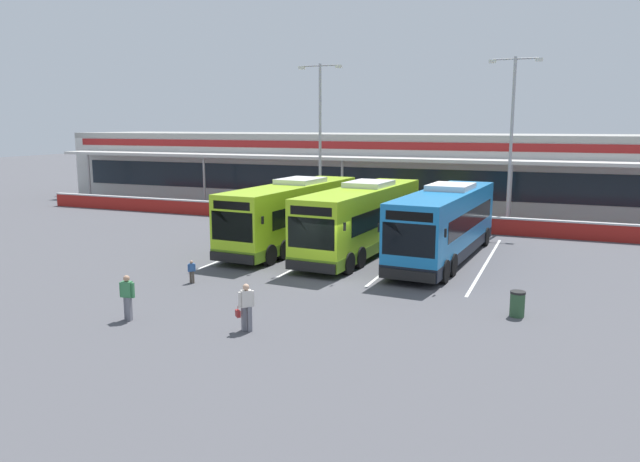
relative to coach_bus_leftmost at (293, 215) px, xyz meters
The scene contains 16 objects.
ground_plane 7.80m from the coach_bus_leftmost, 54.81° to the right, with size 200.00×200.00×0.00m, color #4C4C51.
terminal_building 21.20m from the coach_bus_leftmost, 78.07° to the left, with size 70.00×13.00×6.00m.
red_barrier_wall 9.46m from the coach_bus_leftmost, 62.21° to the left, with size 60.00×0.40×1.10m.
coach_bus_leftmost is the anchor object (origin of this frame).
coach_bus_left_centre 4.17m from the coach_bus_leftmost, ahead, with size 3.56×12.29×3.78m.
coach_bus_centre 8.54m from the coach_bus_leftmost, ahead, with size 3.56×12.29×3.78m.
bay_stripe_far_west 2.63m from the coach_bus_leftmost, behind, with size 0.14×13.00×0.01m, color silver.
bay_stripe_west 2.90m from the coach_bus_leftmost, ahead, with size 0.14×13.00×0.01m, color silver.
bay_stripe_mid_west 6.72m from the coach_bus_leftmost, ahead, with size 0.14×13.00×0.01m, color silver.
bay_stripe_centre 10.82m from the coach_bus_leftmost, ahead, with size 0.14×13.00×0.01m, color silver.
pedestrian_with_handbag 14.28m from the coach_bus_leftmost, 71.70° to the right, with size 0.59×0.55×1.62m.
pedestrian_in_dark_coat 14.11m from the coach_bus_leftmost, 89.74° to the right, with size 0.54×0.29×1.62m.
pedestrian_child 9.08m from the coach_bus_leftmost, 94.66° to the right, with size 0.29×0.26×1.00m.
lamp_post_west 11.19m from the coach_bus_leftmost, 103.46° to the left, with size 3.24×0.28×11.00m.
lamp_post_centre 15.56m from the coach_bus_leftmost, 44.25° to the left, with size 3.24×0.28×11.00m.
litter_bin 15.37m from the coach_bus_leftmost, 33.72° to the right, with size 0.54×0.54×0.93m.
Camera 1 is at (9.65, -24.31, 6.81)m, focal length 33.96 mm.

